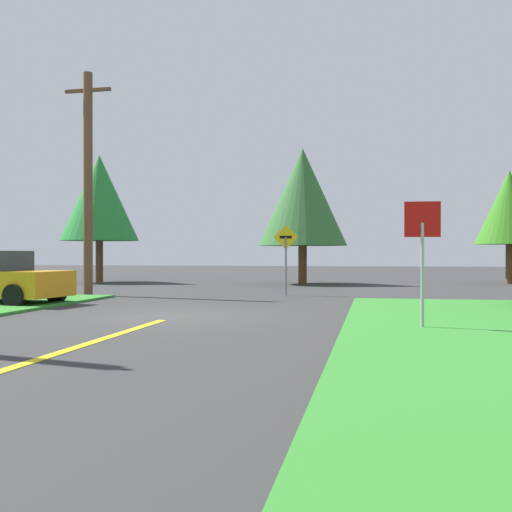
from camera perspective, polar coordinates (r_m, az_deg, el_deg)
The scene contains 7 objects.
ground_plane at distance 15.69m, azimuth -7.26°, elevation -5.41°, with size 120.00×120.00×0.00m, color #313131.
stop_sign at distance 13.02m, azimuth 14.77°, elevation 1.36°, with size 0.71×0.07×2.58m.
utility_pole_mid at distance 24.01m, azimuth -14.91°, elevation 6.51°, with size 1.80×0.33×8.14m.
direction_sign at distance 23.20m, azimuth 2.70°, elevation 0.41°, with size 0.90×0.11×2.59m.
oak_tree_left at distance 34.31m, azimuth 21.87°, elevation 4.08°, with size 3.38×3.38×5.71m.
pine_tree_center at distance 34.46m, azimuth -13.95°, elevation 5.09°, with size 4.11×4.11×6.73m.
oak_tree_right at distance 31.79m, azimuth 4.22°, elevation 5.32°, with size 4.43×4.43×6.80m.
Camera 1 is at (4.80, -14.86, 1.55)m, focal length 44.36 mm.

